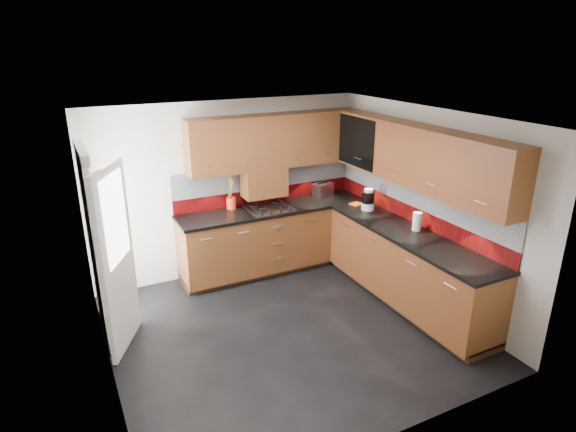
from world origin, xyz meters
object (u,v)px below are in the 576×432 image
food_processor (368,200)px  gas_hob (269,208)px  toaster (323,190)px  utensil_pot (231,202)px

food_processor → gas_hob: bearing=151.8°
toaster → utensil_pot: bearing=176.9°
toaster → food_processor: size_ratio=1.11×
gas_hob → utensil_pot: 0.53m
utensil_pot → food_processor: 1.87m
gas_hob → food_processor: 1.36m
gas_hob → utensil_pot: utensil_pot is taller
utensil_pot → toaster: utensil_pot is taller
gas_hob → food_processor: food_processor is taller
gas_hob → toaster: bearing=9.7°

